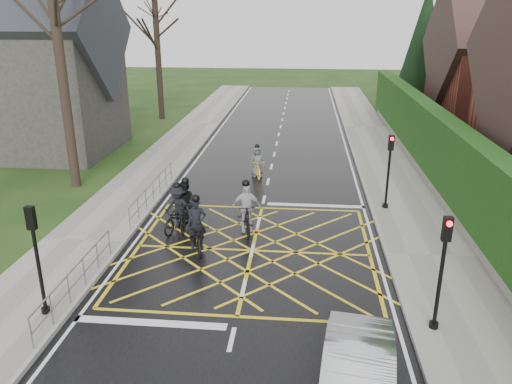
% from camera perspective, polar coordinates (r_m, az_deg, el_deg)
% --- Properties ---
extents(ground, '(120.00, 120.00, 0.00)m').
position_cam_1_polar(ground, '(17.32, -0.44, -6.72)').
color(ground, black).
rests_on(ground, ground).
extents(road, '(9.00, 80.00, 0.01)m').
position_cam_1_polar(road, '(17.31, -0.44, -6.70)').
color(road, black).
rests_on(road, ground).
extents(sidewalk_right, '(3.00, 80.00, 0.15)m').
position_cam_1_polar(sidewalk_right, '(17.76, 19.35, -6.95)').
color(sidewalk_right, gray).
rests_on(sidewalk_right, ground).
extents(sidewalk_left, '(3.00, 80.00, 0.15)m').
position_cam_1_polar(sidewalk_left, '(18.82, -19.02, -5.37)').
color(sidewalk_left, gray).
rests_on(sidewalk_left, ground).
extents(stone_wall, '(0.50, 38.00, 0.70)m').
position_cam_1_polar(stone_wall, '(23.46, 20.34, 0.18)').
color(stone_wall, slate).
rests_on(stone_wall, ground).
extents(hedge, '(0.90, 38.00, 2.80)m').
position_cam_1_polar(hedge, '(22.97, 20.86, 4.30)').
color(hedge, '#18320D').
rests_on(hedge, stone_wall).
extents(conifer, '(4.60, 4.60, 10.00)m').
position_cam_1_polar(conifer, '(42.50, 18.56, 15.13)').
color(conifer, black).
rests_on(conifer, ground).
extents(church, '(8.80, 7.80, 11.00)m').
position_cam_1_polar(church, '(31.44, -24.00, 13.04)').
color(church, '#2D2B28').
rests_on(church, ground).
extents(tree_near, '(9.24, 9.24, 11.44)m').
position_cam_1_polar(tree_near, '(23.90, -22.13, 18.88)').
color(tree_near, black).
rests_on(tree_near, ground).
extents(tree_far, '(8.40, 8.40, 10.40)m').
position_cam_1_polar(tree_far, '(38.97, -11.38, 18.64)').
color(tree_far, black).
rests_on(tree_far, ground).
extents(railing_south, '(0.05, 5.04, 1.03)m').
position_cam_1_polar(railing_south, '(15.14, -19.90, -8.81)').
color(railing_south, slate).
rests_on(railing_south, ground).
extents(railing_north, '(0.05, 6.04, 1.03)m').
position_cam_1_polar(railing_north, '(21.55, -11.72, 0.57)').
color(railing_north, slate).
rests_on(railing_north, ground).
extents(traffic_light_ne, '(0.24, 0.31, 3.21)m').
position_cam_1_polar(traffic_light_ne, '(20.82, 14.89, 2.17)').
color(traffic_light_ne, black).
rests_on(traffic_light_ne, ground).
extents(traffic_light_se, '(0.24, 0.31, 3.21)m').
position_cam_1_polar(traffic_light_se, '(13.21, 20.37, -8.90)').
color(traffic_light_se, black).
rests_on(traffic_light_se, ground).
extents(traffic_light_sw, '(0.24, 0.31, 3.21)m').
position_cam_1_polar(traffic_light_sw, '(14.18, -23.64, -7.34)').
color(traffic_light_sw, black).
rests_on(traffic_light_sw, ground).
extents(cyclist_rear, '(1.36, 2.17, 1.99)m').
position_cam_1_polar(cyclist_rear, '(17.29, -6.80, -4.54)').
color(cyclist_rear, black).
rests_on(cyclist_rear, ground).
extents(cyclist_back, '(0.91, 2.01, 2.00)m').
position_cam_1_polar(cyclist_back, '(19.02, -7.98, -1.92)').
color(cyclist_back, black).
rests_on(cyclist_back, ground).
extents(cyclist_mid, '(1.23, 2.02, 1.86)m').
position_cam_1_polar(cyclist_mid, '(18.94, -8.90, -2.31)').
color(cyclist_mid, black).
rests_on(cyclist_mid, ground).
extents(cyclist_front, '(1.17, 2.10, 2.02)m').
position_cam_1_polar(cyclist_front, '(18.50, -1.17, -2.38)').
color(cyclist_front, black).
rests_on(cyclist_front, ground).
extents(cyclist_lead, '(1.02, 1.80, 1.66)m').
position_cam_1_polar(cyclist_lead, '(24.84, 0.12, 3.05)').
color(cyclist_lead, yellow).
rests_on(cyclist_lead, ground).
extents(car, '(1.97, 4.31, 1.37)m').
position_cam_1_polar(car, '(10.99, 11.48, -20.55)').
color(car, silver).
rests_on(car, ground).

